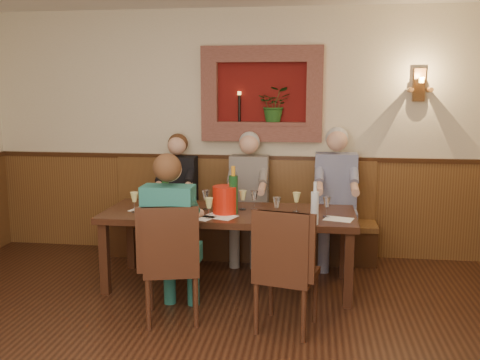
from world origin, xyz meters
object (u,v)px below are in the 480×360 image
object	(u,v)px
dining_table	(229,219)
person_chair_front	(172,251)
person_bench_mid	(248,208)
person_bench_right	(335,208)
wine_bottle_green_a	(233,194)
water_bottle	(315,207)
bench	(242,229)
chair_near_right	(286,294)
chair_near_left	(172,286)
person_bench_left	(177,207)
wine_bottle_green_b	(166,189)
spittoon_bucket	(225,200)

from	to	relation	value
dining_table	person_chair_front	xyz separation A→B (m)	(-0.36, -0.78, -0.09)
person_bench_mid	person_bench_right	bearing A→B (deg)	-0.11
wine_bottle_green_a	water_bottle	world-z (taller)	wine_bottle_green_a
bench	chair_near_right	distance (m)	1.92
chair_near_left	chair_near_right	xyz separation A→B (m)	(0.95, -0.05, 0.00)
person_bench_left	wine_bottle_green_b	size ratio (longest dim) A/B	3.52
spittoon_bucket	person_bench_left	bearing A→B (deg)	127.43
person_bench_right	water_bottle	world-z (taller)	person_bench_right
person_bench_left	person_bench_right	bearing A→B (deg)	-0.09
person_bench_left	person_chair_front	world-z (taller)	person_chair_front
chair_near_left	wine_bottle_green_a	bearing A→B (deg)	47.36
chair_near_right	person_chair_front	bearing A→B (deg)	-172.97
bench	spittoon_bucket	distance (m)	1.17
person_bench_mid	bench	bearing A→B (deg)	128.39
dining_table	person_bench_left	size ratio (longest dim) A/B	1.70
person_bench_mid	person_bench_right	distance (m)	0.96
chair_near_right	water_bottle	world-z (taller)	water_bottle
person_bench_right	chair_near_left	bearing A→B (deg)	-129.95
dining_table	person_bench_mid	xyz separation A→B (m)	(0.08, 0.84, -0.08)
person_bench_left	person_chair_front	size ratio (longest dim) A/B	1.00
bench	chair_near_right	xyz separation A→B (m)	(0.60, -1.82, -0.03)
wine_bottle_green_a	dining_table	bearing A→B (deg)	123.60
person_bench_right	wine_bottle_green_b	size ratio (longest dim) A/B	3.75
dining_table	person_bench_right	size ratio (longest dim) A/B	1.60
person_bench_mid	water_bottle	bearing A→B (deg)	-59.12
dining_table	wine_bottle_green_a	bearing A→B (deg)	-56.40
bench	wine_bottle_green_a	size ratio (longest dim) A/B	6.63
person_bench_right	spittoon_bucket	world-z (taller)	person_bench_right
person_bench_right	person_chair_front	xyz separation A→B (m)	(-1.40, -1.61, -0.04)
person_chair_front	wine_bottle_green_a	distance (m)	0.88
dining_table	bench	world-z (taller)	bench
water_bottle	bench	bearing A→B (deg)	121.54
wine_bottle_green_a	water_bottle	distance (m)	0.82
bench	chair_near_left	distance (m)	1.80
person_bench_right	wine_bottle_green_a	bearing A→B (deg)	-137.12
wine_bottle_green_b	spittoon_bucket	bearing A→B (deg)	-22.94
person_bench_left	water_bottle	world-z (taller)	person_bench_left
dining_table	chair_near_left	bearing A→B (deg)	-112.94
chair_near_right	spittoon_bucket	xyz separation A→B (m)	(-0.62, 0.80, 0.59)
dining_table	chair_near_left	world-z (taller)	chair_near_left
person_bench_left	wine_bottle_green_a	distance (m)	1.26
bench	water_bottle	xyz separation A→B (m)	(0.81, -1.32, 0.58)
bench	wine_bottle_green_a	xyz separation A→B (m)	(0.05, -1.03, 0.61)
wine_bottle_green_a	person_bench_mid	bearing A→B (deg)	88.14
person_bench_left	person_bench_mid	distance (m)	0.82
wine_bottle_green_a	chair_near_left	bearing A→B (deg)	-118.50
person_bench_right	wine_bottle_green_b	bearing A→B (deg)	-159.41
chair_near_right	person_chair_front	distance (m)	1.00
spittoon_bucket	wine_bottle_green_b	size ratio (longest dim) A/B	0.65
spittoon_bucket	wine_bottle_green_b	xyz separation A→B (m)	(-0.65, 0.28, 0.03)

